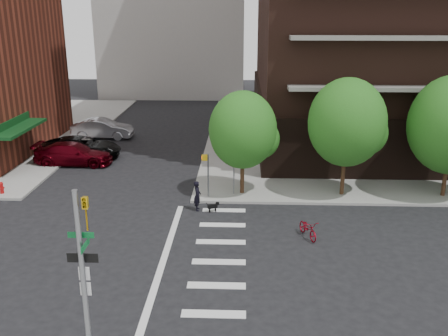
% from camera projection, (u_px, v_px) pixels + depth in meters
% --- Properties ---
extents(ground, '(120.00, 120.00, 0.00)m').
position_uv_depth(ground, '(152.00, 261.00, 22.38)').
color(ground, black).
rests_on(ground, ground).
extents(sidewalk_ne, '(39.00, 33.00, 0.15)m').
position_uv_depth(sidewalk_ne, '(430.00, 136.00, 43.97)').
color(sidewalk_ne, gray).
rests_on(sidewalk_ne, ground).
extents(crosswalk, '(3.85, 13.00, 0.01)m').
position_uv_depth(crosswalk, '(201.00, 262.00, 22.30)').
color(crosswalk, silver).
rests_on(crosswalk, ground).
extents(tree_a, '(4.00, 4.00, 5.90)m').
position_uv_depth(tree_a, '(243.00, 130.00, 29.09)').
color(tree_a, '#301E11').
rests_on(tree_a, sidewalk_ne).
extents(tree_b, '(4.50, 4.50, 6.65)m').
position_uv_depth(tree_b, '(347.00, 122.00, 28.72)').
color(tree_b, '#301E11').
rests_on(tree_b, sidewalk_ne).
extents(traffic_signal, '(0.90, 0.75, 6.00)m').
position_uv_depth(traffic_signal, '(86.00, 302.00, 14.44)').
color(traffic_signal, slate).
rests_on(traffic_signal, sidewalk_s).
extents(pedestrian_signal, '(2.18, 0.67, 2.60)m').
position_uv_depth(pedestrian_signal, '(214.00, 168.00, 29.27)').
color(pedestrian_signal, slate).
rests_on(pedestrian_signal, sidewalk_ne).
extents(fire_hydrant, '(0.24, 0.24, 0.73)m').
position_uv_depth(fire_hydrant, '(1.00, 187.00, 30.02)').
color(fire_hydrant, '#A50C0C').
rests_on(fire_hydrant, sidewalk_nw).
extents(parked_car_black, '(2.89, 6.02, 1.66)m').
position_uv_depth(parked_car_black, '(81.00, 148.00, 37.52)').
color(parked_car_black, black).
rests_on(parked_car_black, ground).
extents(parked_car_maroon, '(2.27, 5.55, 1.61)m').
position_uv_depth(parked_car_maroon, '(74.00, 154.00, 35.98)').
color(parked_car_maroon, '#46020B').
rests_on(parked_car_maroon, ground).
extents(parked_car_silver, '(1.83, 5.22, 1.72)m').
position_uv_depth(parked_car_silver, '(103.00, 129.00, 43.33)').
color(parked_car_silver, '#9F9FA7').
rests_on(parked_car_silver, ground).
extents(scooter, '(1.17, 1.87, 0.93)m').
position_uv_depth(scooter, '(308.00, 228.00, 24.57)').
color(scooter, maroon).
rests_on(scooter, ground).
extents(dog_walker, '(0.66, 0.46, 1.71)m').
position_uv_depth(dog_walker, '(197.00, 196.00, 27.77)').
color(dog_walker, black).
rests_on(dog_walker, ground).
extents(dog, '(0.64, 0.38, 0.54)m').
position_uv_depth(dog, '(213.00, 206.00, 27.68)').
color(dog, black).
rests_on(dog, ground).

